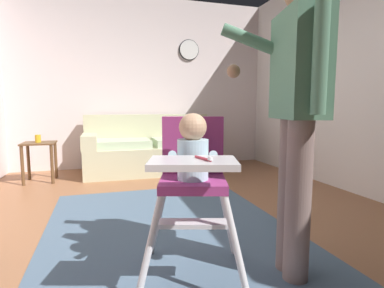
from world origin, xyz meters
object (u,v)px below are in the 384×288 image
couch (151,150)px  wall_clock (189,50)px  high_chair (193,166)px  adult_standing (296,112)px  side_table (39,153)px  sippy_cup (38,139)px

couch → wall_clock: (0.74, 0.48, 1.60)m
high_chair → adult_standing: bearing=93.3°
adult_standing → side_table: adult_standing is taller
couch → adult_standing: adult_standing is taller
side_table → sippy_cup: sippy_cup is taller
couch → wall_clock: wall_clock is taller
couch → high_chair: size_ratio=2.05×
high_chair → side_table: (-1.27, 2.77, -0.27)m
high_chair → side_table: 3.06m
wall_clock → couch: bearing=-147.0°
wall_clock → adult_standing: bearing=-96.5°
side_table → wall_clock: wall_clock is taller
wall_clock → high_chair: bearing=-105.6°
adult_standing → couch: bearing=-70.9°
high_chair → wall_clock: wall_clock is taller
side_table → sippy_cup: bearing=180.0°
high_chair → wall_clock: bearing=-179.0°
high_chair → sippy_cup: (-1.28, 2.77, -0.08)m
sippy_cup → adult_standing: bearing=-57.7°
high_chair → adult_standing: size_ratio=0.57×
couch → side_table: size_ratio=3.75×
couch → sippy_cup: 1.55m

